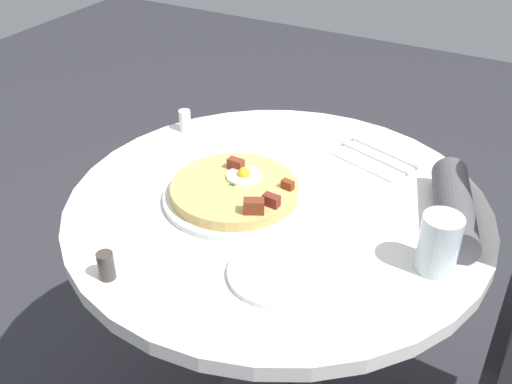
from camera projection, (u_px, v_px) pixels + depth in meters
dining_table at (276, 267)px, 1.29m from camera, size 0.83×0.83×0.71m
pizza_plate at (235, 197)px, 1.20m from camera, size 0.28×0.28×0.01m
breakfast_pizza at (236, 189)px, 1.19m from camera, size 0.25×0.25×0.05m
bread_plate at (277, 273)px, 1.01m from camera, size 0.17×0.17×0.01m
napkin at (380, 156)px, 1.35m from camera, size 0.19×0.21×0.00m
fork at (375, 157)px, 1.33m from camera, size 0.07×0.17×0.00m
knife at (385, 152)px, 1.35m from camera, size 0.07×0.17×0.00m
water_glass at (439, 244)px, 1.00m from camera, size 0.07×0.07×0.11m
salt_shaker at (185, 120)px, 1.44m from camera, size 0.03×0.03×0.05m
pepper_shaker at (106, 266)px, 1.00m from camera, size 0.03×0.03×0.05m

